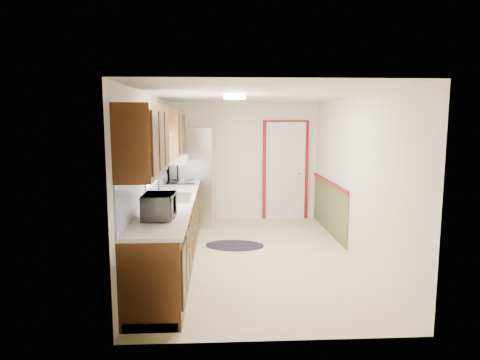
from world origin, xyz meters
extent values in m
cube|color=beige|center=(0.00, 0.00, 0.00)|extent=(3.20, 5.20, 0.12)
cube|color=white|center=(0.00, 0.00, 2.40)|extent=(3.20, 5.20, 0.12)
cube|color=white|center=(0.00, 2.50, 1.20)|extent=(3.20, 0.10, 2.40)
cube|color=white|center=(0.00, -2.50, 1.20)|extent=(3.20, 0.10, 2.40)
cube|color=white|center=(-1.50, 0.00, 1.20)|extent=(0.10, 5.20, 2.40)
cube|color=white|center=(1.50, 0.00, 1.20)|extent=(0.10, 5.20, 2.40)
cube|color=#381D0C|center=(-1.20, -0.30, 0.45)|extent=(0.60, 4.00, 0.90)
cube|color=silver|center=(-1.19, -0.30, 0.92)|extent=(0.63, 4.00, 0.04)
cube|color=#5574CF|center=(-1.49, -0.30, 1.22)|extent=(0.02, 4.00, 0.55)
cube|color=#381D0C|center=(-1.32, -1.60, 1.83)|extent=(0.35, 1.40, 0.75)
cube|color=#381D0C|center=(-1.32, 1.10, 1.83)|extent=(0.35, 1.20, 0.75)
cube|color=white|center=(-1.49, -0.20, 1.62)|extent=(0.02, 1.00, 0.90)
cube|color=#BD4C23|center=(-1.44, -0.20, 1.97)|extent=(0.05, 1.12, 0.24)
cube|color=#B7B7BC|center=(-1.19, -0.20, 0.95)|extent=(0.52, 0.82, 0.02)
cube|color=white|center=(-1.27, 1.15, 1.38)|extent=(0.45, 0.60, 0.15)
cube|color=maroon|center=(0.85, 2.47, 1.00)|extent=(0.94, 0.05, 2.08)
cube|color=white|center=(0.85, 2.44, 1.00)|extent=(0.80, 0.04, 2.00)
cube|color=#505932|center=(1.49, 1.35, 0.45)|extent=(0.02, 2.30, 0.90)
cube|color=maroon|center=(1.48, 1.35, 0.92)|extent=(0.04, 2.30, 0.06)
cylinder|color=#FFD88C|center=(-0.30, -0.20, 2.36)|extent=(0.30, 0.30, 0.06)
imported|color=white|center=(-1.20, -1.46, 1.11)|extent=(0.29, 0.51, 0.34)
cube|color=#B7B7BC|center=(-1.02, 2.05, 0.95)|extent=(0.84, 0.79, 1.90)
cylinder|color=black|center=(-1.28, 1.64, 0.86)|extent=(0.02, 0.02, 1.33)
ellipsoid|color=black|center=(-0.27, 0.56, 0.01)|extent=(1.04, 0.76, 0.01)
cube|color=black|center=(-1.19, 1.40, 0.95)|extent=(0.50, 0.60, 0.02)
camera|label=1|loc=(-0.53, -6.21, 2.04)|focal=32.00mm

